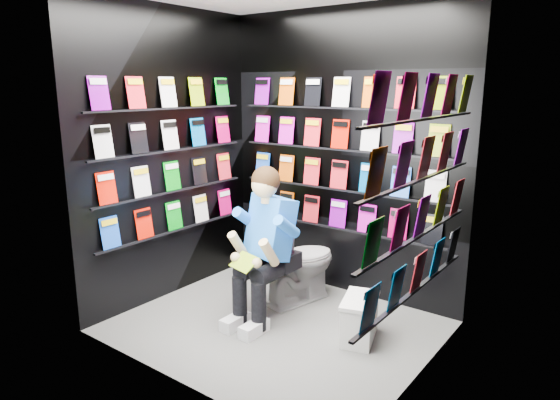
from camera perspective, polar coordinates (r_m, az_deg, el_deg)
The scene contains 13 objects.
floor at distance 4.20m, azimuth -0.57°, elevation -14.23°, with size 2.40×2.40×0.00m, color #5E5E5B.
wall_back at distance 4.61m, azimuth 7.02°, elevation 5.17°, with size 2.40×0.04×2.60m, color black.
wall_front at distance 3.06m, azimuth -12.08°, elevation 1.03°, with size 2.40×0.04×2.60m, color black.
wall_left at distance 4.60m, azimuth -12.58°, elevation 4.95°, with size 0.04×2.00×2.60m, color black.
wall_right at distance 3.21m, azimuth 16.65°, elevation 1.30°, with size 0.04×2.00×2.60m, color black.
comics_back at distance 4.58m, azimuth 6.83°, elevation 5.19°, with size 2.10×0.06×1.37m, color red, non-canonical shape.
comics_left at distance 4.58m, azimuth -12.34°, elevation 4.99°, with size 0.06×1.70×1.37m, color red, non-canonical shape.
comics_right at distance 3.22m, azimuth 16.16°, elevation 1.45°, with size 0.06×1.70×1.37m, color red, non-canonical shape.
toilet at distance 4.52m, azimuth 2.06°, elevation -7.09°, with size 0.42×0.75×0.73m, color white.
longbox at distance 3.99m, azimuth 9.05°, elevation -13.44°, with size 0.22×0.41×0.31m, color white.
longbox_lid at distance 3.92m, azimuth 9.14°, elevation -11.24°, with size 0.24×0.43×0.03m, color white.
reader at distance 4.11m, azimuth -0.94°, elevation -3.27°, with size 0.52×0.76×1.40m, color blue, non-canonical shape.
held_comic at distance 3.91m, azimuth -4.10°, elevation -7.09°, with size 0.24×0.01×0.16m, color green.
Camera 1 is at (2.27, -2.96, 1.92)m, focal length 32.00 mm.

